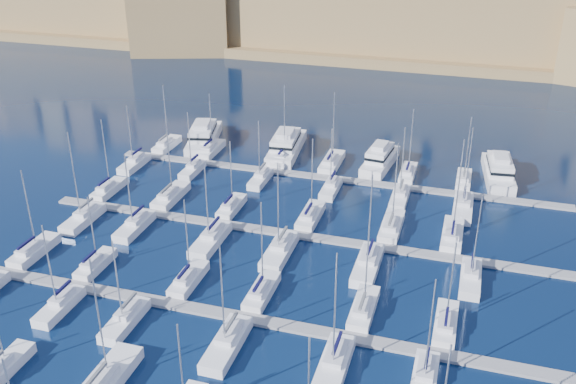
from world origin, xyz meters
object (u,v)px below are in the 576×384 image
(motor_yacht_a, at_px, (204,136))
(motor_yacht_d, at_px, (499,170))
(motor_yacht_b, at_px, (286,145))
(motor_yacht_c, at_px, (380,159))
(sailboat_2, at_px, (105,382))

(motor_yacht_a, xyz_separation_m, motor_yacht_d, (58.93, -0.77, 0.00))
(motor_yacht_b, bearing_deg, motor_yacht_d, -1.21)
(motor_yacht_c, bearing_deg, motor_yacht_b, 175.36)
(motor_yacht_a, xyz_separation_m, motor_yacht_b, (17.96, 0.09, 0.00))
(sailboat_2, distance_m, motor_yacht_b, 69.48)
(sailboat_2, relative_size, motor_yacht_d, 1.01)
(motor_yacht_b, height_order, motor_yacht_d, same)
(motor_yacht_b, relative_size, motor_yacht_d, 1.11)
(sailboat_2, bearing_deg, motor_yacht_a, 105.09)
(motor_yacht_a, bearing_deg, motor_yacht_b, 0.28)
(sailboat_2, bearing_deg, motor_yacht_d, 59.62)
(motor_yacht_c, bearing_deg, motor_yacht_d, 1.83)
(motor_yacht_a, bearing_deg, sailboat_2, -74.91)
(motor_yacht_d, bearing_deg, motor_yacht_b, 178.79)
(motor_yacht_c, bearing_deg, sailboat_2, -105.20)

